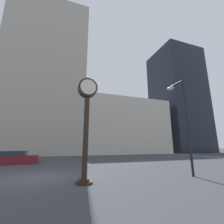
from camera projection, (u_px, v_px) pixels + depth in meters
name	position (u px, v px, depth m)	size (l,w,h in m)	color
ground_plane	(36.00, 178.00, 8.33)	(200.00, 200.00, 0.00)	#38383D
building_tall_tower	(47.00, 79.00, 33.19)	(15.56, 12.00, 32.35)	#ADA393
building_storefront_row	(122.00, 128.00, 36.83)	(19.35, 12.00, 12.19)	beige
building_glass_modern	(177.00, 100.00, 44.65)	(12.16, 12.00, 30.14)	black
street_clock	(87.00, 113.00, 7.73)	(1.01, 0.80, 5.38)	black
car_maroon	(15.00, 158.00, 14.75)	(4.05, 1.95, 1.24)	maroon
street_lamp_right	(181.00, 110.00, 9.90)	(0.36, 1.57, 6.09)	black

